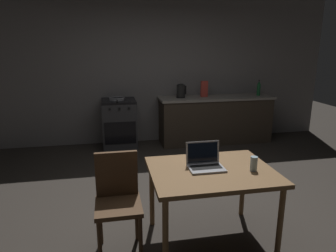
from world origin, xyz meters
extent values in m
plane|color=#2D2823|center=(0.00, 0.00, 0.00)|extent=(12.00, 12.00, 0.00)
cube|color=slate|center=(0.30, 2.64, 1.40)|extent=(6.40, 0.10, 2.80)
cube|color=#382D23|center=(1.20, 2.29, 0.42)|extent=(2.10, 0.60, 0.84)
cube|color=gray|center=(1.20, 2.29, 0.86)|extent=(2.16, 0.64, 0.04)
cube|color=#2D2D30|center=(-0.62, 2.29, 0.42)|extent=(0.60, 0.60, 0.84)
cube|color=black|center=(-0.62, 2.29, 0.86)|extent=(0.60, 0.60, 0.04)
cube|color=black|center=(-0.62, 1.98, 0.35)|extent=(0.54, 0.01, 0.39)
cylinder|color=black|center=(-0.78, 1.97, 0.78)|extent=(0.04, 0.02, 0.04)
cylinder|color=black|center=(-0.62, 1.97, 0.78)|extent=(0.04, 0.02, 0.04)
cylinder|color=black|center=(-0.46, 1.97, 0.78)|extent=(0.04, 0.02, 0.04)
cube|color=brown|center=(0.10, -0.71, 0.71)|extent=(1.12, 0.87, 0.04)
cylinder|color=brown|center=(-0.40, -1.09, 0.35)|extent=(0.05, 0.05, 0.69)
cylinder|color=brown|center=(0.59, -1.09, 0.35)|extent=(0.05, 0.05, 0.69)
cylinder|color=brown|center=(-0.40, -0.33, 0.35)|extent=(0.05, 0.05, 0.69)
cylinder|color=brown|center=(0.59, -0.33, 0.35)|extent=(0.05, 0.05, 0.69)
cube|color=#4C331E|center=(-0.75, -0.73, 0.46)|extent=(0.40, 0.40, 0.04)
cube|color=#4C331E|center=(-0.75, -0.55, 0.69)|extent=(0.38, 0.04, 0.42)
cylinder|color=#4C331E|center=(-0.92, -0.90, 0.22)|extent=(0.04, 0.04, 0.44)
cylinder|color=#4C331E|center=(-0.58, -0.90, 0.22)|extent=(0.04, 0.04, 0.44)
cylinder|color=#4C331E|center=(-0.92, -0.56, 0.22)|extent=(0.04, 0.04, 0.44)
cylinder|color=#4C331E|center=(-0.58, -0.56, 0.22)|extent=(0.04, 0.04, 0.44)
cube|color=#99999E|center=(0.05, -0.70, 0.74)|extent=(0.32, 0.22, 0.02)
cube|color=black|center=(0.05, -0.69, 0.75)|extent=(0.28, 0.12, 0.00)
cube|color=#99999E|center=(0.05, -0.58, 0.85)|extent=(0.32, 0.04, 0.21)
cube|color=black|center=(0.05, -0.58, 0.85)|extent=(0.29, 0.03, 0.18)
cylinder|color=black|center=(0.52, 2.29, 0.89)|extent=(0.16, 0.16, 0.02)
cylinder|color=black|center=(0.52, 2.29, 1.01)|extent=(0.16, 0.16, 0.22)
cylinder|color=black|center=(0.52, 2.29, 1.13)|extent=(0.09, 0.09, 0.02)
cube|color=black|center=(0.61, 2.29, 1.02)|extent=(0.02, 0.02, 0.15)
cylinder|color=#19592D|center=(2.04, 2.24, 0.99)|extent=(0.07, 0.07, 0.21)
cone|color=#19592D|center=(2.04, 2.24, 1.13)|extent=(0.07, 0.07, 0.06)
cylinder|color=black|center=(2.04, 2.24, 1.17)|extent=(0.03, 0.03, 0.02)
cylinder|color=gray|center=(-0.65, 2.27, 0.89)|extent=(0.26, 0.26, 0.01)
torus|color=gray|center=(-0.65, 2.27, 0.92)|extent=(0.27, 0.27, 0.02)
cylinder|color=black|center=(-0.65, 2.05, 0.90)|extent=(0.02, 0.18, 0.02)
cylinder|color=#99B7C6|center=(0.46, -0.81, 0.80)|extent=(0.06, 0.06, 0.13)
cube|color=#B2382D|center=(0.98, 2.31, 1.03)|extent=(0.13, 0.05, 0.30)
camera|label=1|loc=(-0.80, -3.18, 1.83)|focal=32.89mm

